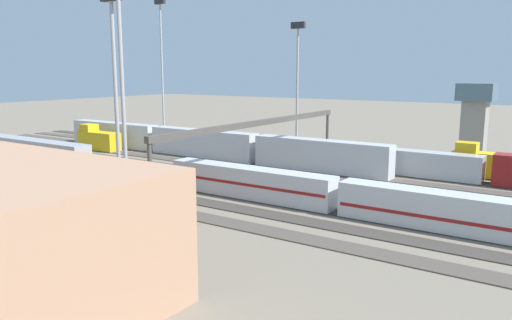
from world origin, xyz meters
TOP-DOWN VIEW (x-y plane):
  - ground_plane at (0.00, 0.00)m, footprint 400.00×400.00m
  - track_bed_0 at (0.00, -20.00)m, footprint 140.00×2.80m
  - track_bed_1 at (0.00, -15.00)m, footprint 140.00×2.80m
  - track_bed_2 at (0.00, -10.00)m, footprint 140.00×2.80m
  - track_bed_3 at (0.00, -5.00)m, footprint 140.00×2.80m
  - track_bed_4 at (0.00, 0.00)m, footprint 140.00×2.80m
  - track_bed_5 at (0.00, 5.00)m, footprint 140.00×2.80m
  - track_bed_6 at (0.00, 10.00)m, footprint 140.00×2.80m
  - track_bed_7 at (0.00, 15.00)m, footprint 140.00×2.80m
  - track_bed_8 at (0.00, 20.00)m, footprint 140.00×2.80m
  - train_on_track_8 at (3.87, 20.00)m, footprint 10.00×3.00m
  - train_on_track_2 at (11.03, -10.00)m, footprint 71.40×3.00m
  - train_on_track_0 at (-35.55, -20.00)m, footprint 10.00×3.00m
  - train_on_track_1 at (-11.16, -15.00)m, footprint 90.60×3.00m
  - train_on_track_6 at (-25.40, 10.00)m, footprint 47.20×3.06m
  - train_on_track_3 at (34.34, -5.00)m, footprint 10.00×3.00m
  - light_mast_0 at (33.86, -23.36)m, footprint 2.80×0.70m
  - light_mast_1 at (-5.95, 23.38)m, footprint 2.80×0.70m
  - light_mast_2 at (-0.97, -23.85)m, footprint 2.80×0.70m
  - light_mast_3 at (-4.22, 22.85)m, footprint 2.80×0.70m
  - signal_gantry at (-8.36, 0.00)m, footprint 0.70×45.00m
  - control_tower at (-30.98, -34.44)m, footprint 6.00×6.00m

SIDE VIEW (x-z plane):
  - ground_plane at x=0.00m, z-range 0.00..0.00m
  - track_bed_0 at x=0.00m, z-range 0.00..0.12m
  - track_bed_1 at x=0.00m, z-range 0.00..0.12m
  - track_bed_2 at x=0.00m, z-range 0.00..0.12m
  - track_bed_3 at x=0.00m, z-range 0.00..0.12m
  - track_bed_4 at x=0.00m, z-range 0.00..0.12m
  - track_bed_5 at x=0.00m, z-range 0.00..0.12m
  - track_bed_6 at x=0.00m, z-range 0.00..0.12m
  - track_bed_7 at x=0.00m, z-range 0.00..0.12m
  - track_bed_8 at x=0.00m, z-range 0.00..0.12m
  - train_on_track_6 at x=-25.40m, z-range 0.10..3.90m
  - train_on_track_1 at x=-11.16m, z-range -0.11..4.29m
  - train_on_track_8 at x=3.87m, z-range -0.34..4.66m
  - train_on_track_0 at x=-35.55m, z-range -0.34..4.66m
  - train_on_track_3 at x=34.34m, z-range -0.34..4.66m
  - train_on_track_2 at x=11.03m, z-range 0.12..5.12m
  - signal_gantry at x=-8.36m, z-range 3.40..12.20m
  - control_tower at x=-30.98m, z-range 1.15..14.84m
  - light_mast_3 at x=-4.22m, z-range 3.59..27.93m
  - light_mast_2 at x=-0.97m, z-range 3.61..28.41m
  - light_mast_1 at x=-5.95m, z-range 3.91..35.43m
  - light_mast_0 at x=33.86m, z-range 3.91..35.52m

